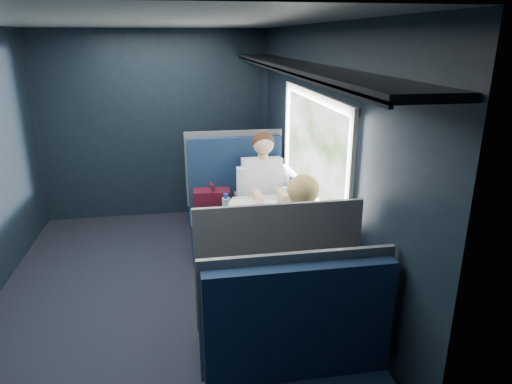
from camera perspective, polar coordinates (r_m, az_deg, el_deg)
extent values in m
cube|color=black|center=(4.24, -12.41, -12.99)|extent=(2.80, 4.20, 0.01)
cube|color=black|center=(3.93, 7.94, 3.19)|extent=(0.10, 4.20, 2.30)
cube|color=black|center=(5.86, -12.41, 8.08)|extent=(2.80, 0.10, 2.30)
cube|color=black|center=(1.82, -17.71, -17.34)|extent=(2.80, 0.10, 2.30)
cube|color=silver|center=(3.62, -15.17, 20.63)|extent=(2.80, 4.20, 0.10)
cube|color=beige|center=(3.80, 7.29, 11.83)|extent=(0.03, 1.84, 0.07)
cube|color=beige|center=(3.99, 6.79, -0.38)|extent=(0.03, 1.84, 0.07)
cube|color=beige|center=(3.06, 11.68, 1.78)|extent=(0.03, 0.07, 0.78)
cube|color=beige|center=(4.71, 3.98, 8.02)|extent=(0.03, 0.07, 0.78)
cube|color=black|center=(3.73, 5.03, 15.41)|extent=(0.36, 4.10, 0.04)
cube|color=black|center=(3.70, 2.38, 15.12)|extent=(0.02, 4.10, 0.03)
cube|color=red|center=(3.78, 7.44, 14.01)|extent=(0.01, 0.10, 0.12)
cylinder|color=#54565E|center=(4.10, -0.28, -7.99)|extent=(0.08, 0.08, 0.70)
cube|color=silver|center=(3.97, 2.28, -3.02)|extent=(0.62, 1.00, 0.04)
cube|color=#0D1D3A|center=(4.84, -2.14, -5.23)|extent=(1.00, 0.50, 0.45)
cube|color=#0D1D3A|center=(4.92, -2.68, 2.59)|extent=(1.00, 0.10, 0.75)
cube|color=#54565E|center=(4.96, -2.77, 3.04)|extent=(1.04, 0.03, 0.82)
cube|color=#54565E|center=(4.67, -2.10, -1.83)|extent=(0.06, 0.40, 0.20)
cube|color=#490F1F|center=(4.73, -5.55, -1.25)|extent=(0.38, 0.22, 0.26)
cylinder|color=#490F1F|center=(4.67, -5.62, 0.90)|extent=(0.04, 0.16, 0.03)
cylinder|color=silver|center=(4.60, -3.75, -2.08)|extent=(0.08, 0.08, 0.22)
cylinder|color=blue|center=(4.55, -3.79, -0.50)|extent=(0.04, 0.04, 0.05)
cube|color=#0D1D3A|center=(3.49, 1.38, -15.56)|extent=(1.00, 0.50, 0.45)
cube|color=#0D1D3A|center=(2.93, 2.60, -9.11)|extent=(1.00, 0.10, 0.75)
cube|color=#54565E|center=(2.87, 2.84, -9.17)|extent=(1.04, 0.03, 0.82)
cube|color=#54565E|center=(3.36, 1.26, -10.50)|extent=(0.06, 0.40, 0.20)
cube|color=#0D1D3A|center=(5.86, -3.56, -0.90)|extent=(1.00, 0.40, 0.45)
cube|color=#0D1D3A|center=(5.47, -3.40, 3.75)|extent=(1.00, 0.10, 0.66)
cube|color=#54565E|center=(5.41, -3.34, 3.80)|extent=(1.04, 0.03, 0.72)
cube|color=#0D1D3A|center=(2.49, 5.39, -15.96)|extent=(1.00, 0.10, 0.66)
cube|color=#54565E|center=(2.52, 5.08, -14.89)|extent=(1.04, 0.03, 0.72)
cube|color=black|center=(4.64, 1.12, -2.27)|extent=(0.36, 0.44, 0.16)
cube|color=black|center=(4.58, 1.56, -6.73)|extent=(0.32, 0.12, 0.45)
cube|color=white|center=(4.70, 0.77, 1.27)|extent=(0.40, 0.29, 0.53)
cylinder|color=#D8A88C|center=(4.59, 0.88, 4.45)|extent=(0.10, 0.10, 0.06)
sphere|color=#D8A88C|center=(4.54, 0.93, 6.04)|extent=(0.21, 0.21, 0.21)
sphere|color=#382114|center=(4.55, 0.90, 6.27)|extent=(0.22, 0.22, 0.22)
cube|color=white|center=(4.63, -1.82, 0.98)|extent=(0.09, 0.12, 0.34)
cube|color=white|center=(4.71, 3.50, 1.25)|extent=(0.09, 0.12, 0.34)
cube|color=black|center=(3.50, 5.06, -9.71)|extent=(0.36, 0.44, 0.16)
cube|color=black|center=(3.82, 4.16, -12.33)|extent=(0.32, 0.12, 0.45)
cube|color=black|center=(3.25, 5.89, -7.15)|extent=(0.40, 0.29, 0.53)
cylinder|color=#D8A88C|center=(3.17, 5.87, -2.28)|extent=(0.10, 0.10, 0.06)
sphere|color=#D8A88C|center=(3.14, 5.86, 0.14)|extent=(0.21, 0.21, 0.21)
sphere|color=tan|center=(3.13, 5.94, 0.32)|extent=(0.22, 0.22, 0.22)
cube|color=black|center=(3.24, 1.92, -7.16)|extent=(0.09, 0.12, 0.34)
cube|color=black|center=(3.34, 9.37, -6.52)|extent=(0.09, 0.12, 0.34)
cube|color=tan|center=(3.15, 6.25, -5.65)|extent=(0.26, 0.07, 0.36)
cube|color=white|center=(3.92, 0.37, -2.97)|extent=(0.72, 0.92, 0.01)
cube|color=silver|center=(4.14, 4.39, -1.76)|extent=(0.27, 0.34, 0.01)
cube|color=silver|center=(4.12, 5.93, -0.13)|extent=(0.05, 0.31, 0.21)
cube|color=black|center=(4.12, 5.84, -0.13)|extent=(0.04, 0.27, 0.17)
cylinder|color=silver|center=(4.37, 4.51, 0.40)|extent=(0.06, 0.06, 0.16)
cylinder|color=blue|center=(4.34, 4.54, 1.65)|extent=(0.03, 0.03, 0.04)
cylinder|color=white|center=(4.40, 3.68, 0.02)|extent=(0.07, 0.07, 0.09)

